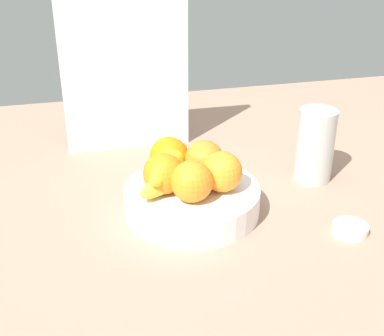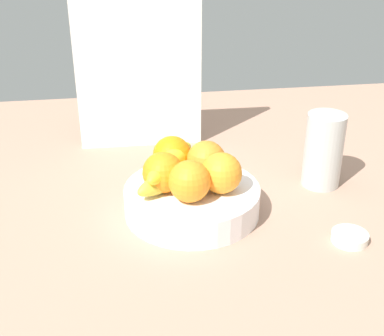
{
  "view_description": "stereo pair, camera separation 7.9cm",
  "coord_description": "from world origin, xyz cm",
  "px_view_note": "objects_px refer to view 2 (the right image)",
  "views": [
    {
      "loc": [
        -20.84,
        -79.62,
        51.79
      ],
      "look_at": [
        -0.6,
        2.09,
        9.17
      ],
      "focal_mm": 49.49,
      "sensor_mm": 36.0,
      "label": 1
    },
    {
      "loc": [
        -13.05,
        -81.17,
        51.79
      ],
      "look_at": [
        -0.6,
        2.09,
        9.17
      ],
      "focal_mm": 49.49,
      "sensor_mm": 36.0,
      "label": 2
    }
  ],
  "objects_px": {
    "orange_front_right": "(206,160)",
    "jar_lid": "(350,237)",
    "orange_center": "(172,155)",
    "thermos_tumbler": "(324,150)",
    "banana_bunch": "(172,169)",
    "cutting_board": "(139,71)",
    "orange_back_right": "(189,181)",
    "orange_front_left": "(221,173)",
    "fruit_bowl": "(192,200)",
    "orange_back_left": "(163,172)"
  },
  "relations": [
    {
      "from": "banana_bunch",
      "to": "cutting_board",
      "type": "bearing_deg",
      "value": 96.97
    },
    {
      "from": "orange_front_left",
      "to": "thermos_tumbler",
      "type": "xyz_separation_m",
      "value": [
        0.23,
        0.09,
        -0.01
      ]
    },
    {
      "from": "banana_bunch",
      "to": "orange_back_right",
      "type": "bearing_deg",
      "value": -68.15
    },
    {
      "from": "orange_center",
      "to": "cutting_board",
      "type": "relative_size",
      "value": 0.2
    },
    {
      "from": "orange_front_right",
      "to": "banana_bunch",
      "type": "relative_size",
      "value": 0.44
    },
    {
      "from": "jar_lid",
      "to": "cutting_board",
      "type": "bearing_deg",
      "value": 125.39
    },
    {
      "from": "orange_front_left",
      "to": "orange_back_right",
      "type": "xyz_separation_m",
      "value": [
        -0.06,
        -0.02,
        0.0
      ]
    },
    {
      "from": "fruit_bowl",
      "to": "orange_center",
      "type": "bearing_deg",
      "value": 113.83
    },
    {
      "from": "orange_front_left",
      "to": "thermos_tumbler",
      "type": "distance_m",
      "value": 0.24
    },
    {
      "from": "orange_front_right",
      "to": "orange_center",
      "type": "height_order",
      "value": "same"
    },
    {
      "from": "orange_center",
      "to": "orange_front_left",
      "type": "bearing_deg",
      "value": -47.68
    },
    {
      "from": "cutting_board",
      "to": "thermos_tumbler",
      "type": "height_order",
      "value": "cutting_board"
    },
    {
      "from": "orange_back_right",
      "to": "fruit_bowl",
      "type": "bearing_deg",
      "value": 75.88
    },
    {
      "from": "banana_bunch",
      "to": "cutting_board",
      "type": "height_order",
      "value": "cutting_board"
    },
    {
      "from": "banana_bunch",
      "to": "jar_lid",
      "type": "bearing_deg",
      "value": -27.82
    },
    {
      "from": "banana_bunch",
      "to": "jar_lid",
      "type": "relative_size",
      "value": 2.69
    },
    {
      "from": "cutting_board",
      "to": "jar_lid",
      "type": "distance_m",
      "value": 0.58
    },
    {
      "from": "orange_front_right",
      "to": "thermos_tumbler",
      "type": "distance_m",
      "value": 0.25
    },
    {
      "from": "banana_bunch",
      "to": "jar_lid",
      "type": "distance_m",
      "value": 0.33
    },
    {
      "from": "orange_front_right",
      "to": "jar_lid",
      "type": "distance_m",
      "value": 0.29
    },
    {
      "from": "orange_center",
      "to": "jar_lid",
      "type": "distance_m",
      "value": 0.35
    },
    {
      "from": "fruit_bowl",
      "to": "orange_back_right",
      "type": "height_order",
      "value": "orange_back_right"
    },
    {
      "from": "orange_center",
      "to": "orange_back_right",
      "type": "height_order",
      "value": "same"
    },
    {
      "from": "orange_front_right",
      "to": "banana_bunch",
      "type": "xyz_separation_m",
      "value": [
        -0.07,
        -0.02,
        -0.01
      ]
    },
    {
      "from": "orange_front_left",
      "to": "banana_bunch",
      "type": "bearing_deg",
      "value": 155.65
    },
    {
      "from": "thermos_tumbler",
      "to": "banana_bunch",
      "type": "bearing_deg",
      "value": -170.28
    },
    {
      "from": "orange_front_left",
      "to": "orange_back_left",
      "type": "xyz_separation_m",
      "value": [
        -0.1,
        0.02,
        0.0
      ]
    },
    {
      "from": "orange_front_left",
      "to": "cutting_board",
      "type": "bearing_deg",
      "value": 109.57
    },
    {
      "from": "orange_center",
      "to": "thermos_tumbler",
      "type": "height_order",
      "value": "thermos_tumbler"
    },
    {
      "from": "orange_center",
      "to": "orange_front_right",
      "type": "bearing_deg",
      "value": -27.17
    },
    {
      "from": "fruit_bowl",
      "to": "orange_center",
      "type": "xyz_separation_m",
      "value": [
        -0.03,
        0.06,
        0.06
      ]
    },
    {
      "from": "orange_back_left",
      "to": "thermos_tumbler",
      "type": "bearing_deg",
      "value": 12.66
    },
    {
      "from": "orange_front_right",
      "to": "thermos_tumbler",
      "type": "height_order",
      "value": "thermos_tumbler"
    },
    {
      "from": "orange_back_right",
      "to": "thermos_tumbler",
      "type": "relative_size",
      "value": 0.49
    },
    {
      "from": "cutting_board",
      "to": "thermos_tumbler",
      "type": "relative_size",
      "value": 2.39
    },
    {
      "from": "orange_back_left",
      "to": "jar_lid",
      "type": "xyz_separation_m",
      "value": [
        0.3,
        -0.13,
        -0.08
      ]
    },
    {
      "from": "fruit_bowl",
      "to": "cutting_board",
      "type": "relative_size",
      "value": 0.69
    },
    {
      "from": "orange_front_right",
      "to": "cutting_board",
      "type": "bearing_deg",
      "value": 109.89
    },
    {
      "from": "orange_front_left",
      "to": "banana_bunch",
      "type": "height_order",
      "value": "orange_front_left"
    },
    {
      "from": "orange_back_right",
      "to": "orange_back_left",
      "type": "bearing_deg",
      "value": 136.36
    },
    {
      "from": "cutting_board",
      "to": "orange_back_right",
      "type": "bearing_deg",
      "value": -79.49
    },
    {
      "from": "orange_back_left",
      "to": "orange_back_right",
      "type": "distance_m",
      "value": 0.06
    },
    {
      "from": "orange_front_left",
      "to": "banana_bunch",
      "type": "relative_size",
      "value": 0.44
    },
    {
      "from": "thermos_tumbler",
      "to": "fruit_bowl",
      "type": "bearing_deg",
      "value": -165.66
    },
    {
      "from": "jar_lid",
      "to": "orange_front_right",
      "type": "bearing_deg",
      "value": 142.63
    },
    {
      "from": "orange_front_left",
      "to": "fruit_bowl",
      "type": "bearing_deg",
      "value": 156.92
    },
    {
      "from": "orange_back_left",
      "to": "cutting_board",
      "type": "height_order",
      "value": "cutting_board"
    },
    {
      "from": "fruit_bowl",
      "to": "cutting_board",
      "type": "distance_m",
      "value": 0.36
    },
    {
      "from": "thermos_tumbler",
      "to": "cutting_board",
      "type": "bearing_deg",
      "value": 144.15
    },
    {
      "from": "orange_front_left",
      "to": "cutting_board",
      "type": "height_order",
      "value": "cutting_board"
    }
  ]
}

